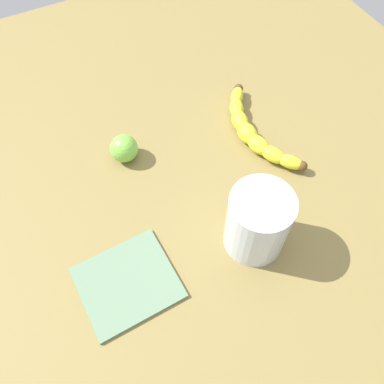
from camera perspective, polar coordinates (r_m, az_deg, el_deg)
The scene contains 5 objects.
wooden_tabletop at distance 73.17cm, azimuth -1.07°, elevation 1.73°, with size 120.00×120.00×3.00cm, color olive.
banana at distance 76.85cm, azimuth 8.58°, elevation 8.46°, with size 23.34×7.36×3.33cm.
smoothie_glass at distance 61.55cm, azimuth 9.14°, elevation -4.40°, with size 9.52×9.52×11.62cm.
lime_fruit at distance 73.29cm, azimuth -9.50°, elevation 6.04°, with size 5.00×5.00×5.00cm, color #75C142.
folded_napkin at distance 63.20cm, azimuth -9.03°, elevation -12.42°, with size 12.56×13.99×0.60cm, color slate.
Camera 1 is at (-37.13, 17.61, 62.04)cm, focal length 38.07 mm.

